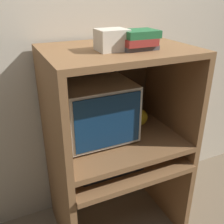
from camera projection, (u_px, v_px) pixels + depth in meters
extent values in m
cube|color=beige|center=(94.00, 52.00, 1.91)|extent=(6.00, 0.06, 2.60)
cube|color=brown|center=(62.00, 207.00, 1.83)|extent=(0.04, 0.67, 0.66)
cube|color=brown|center=(163.00, 175.00, 2.15)|extent=(0.04, 0.67, 0.66)
cube|color=brown|center=(127.00, 167.00, 1.74)|extent=(0.81, 0.41, 0.04)
cube|color=brown|center=(57.00, 160.00, 1.67)|extent=(0.04, 0.67, 0.13)
cube|color=brown|center=(167.00, 133.00, 1.99)|extent=(0.04, 0.67, 0.13)
cube|color=brown|center=(117.00, 139.00, 1.81)|extent=(0.81, 0.67, 0.04)
cube|color=brown|center=(51.00, 107.00, 1.51)|extent=(0.04, 0.67, 0.61)
cube|color=brown|center=(172.00, 86.00, 1.83)|extent=(0.04, 0.67, 0.61)
cube|color=brown|center=(118.00, 51.00, 1.55)|extent=(0.81, 0.67, 0.04)
cube|color=#48321E|center=(99.00, 81.00, 1.94)|extent=(0.81, 0.01, 0.61)
cylinder|color=beige|center=(96.00, 134.00, 1.81)|extent=(0.25, 0.25, 0.02)
cube|color=beige|center=(95.00, 108.00, 1.73)|extent=(0.46, 0.44, 0.37)
cube|color=navy|center=(108.00, 122.00, 1.55)|extent=(0.42, 0.01, 0.33)
cube|color=black|center=(110.00, 169.00, 1.67)|extent=(0.40, 0.16, 0.02)
cube|color=#333335|center=(110.00, 168.00, 1.67)|extent=(0.37, 0.13, 0.01)
ellipsoid|color=#28282B|center=(144.00, 158.00, 1.77)|extent=(0.08, 0.05, 0.03)
ellipsoid|color=gold|center=(137.00, 118.00, 1.92)|extent=(0.16, 0.12, 0.13)
cube|color=#4C4C51|center=(138.00, 47.00, 1.49)|extent=(0.20, 0.13, 0.03)
cube|color=maroon|center=(137.00, 41.00, 1.47)|extent=(0.19, 0.17, 0.04)
cube|color=#236638|center=(139.00, 34.00, 1.46)|extent=(0.20, 0.16, 0.04)
cube|color=beige|center=(112.00, 40.00, 1.44)|extent=(0.17, 0.14, 0.12)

